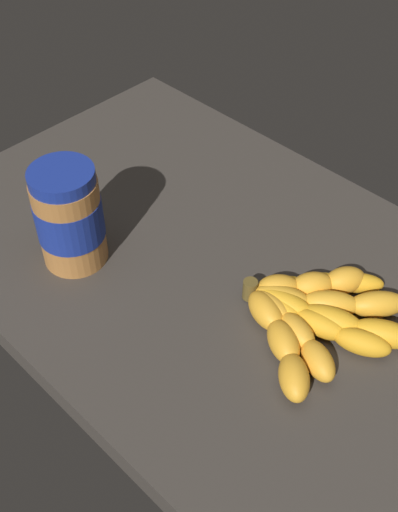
# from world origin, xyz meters

# --- Properties ---
(ground_plane) EXTENTS (0.89, 0.58, 0.04)m
(ground_plane) POSITION_xyz_m (0.00, 0.00, -0.02)
(ground_plane) COLOR #38332D
(banana_bunch) EXTENTS (0.22, 0.25, 0.04)m
(banana_bunch) POSITION_xyz_m (0.17, 0.01, 0.02)
(banana_bunch) COLOR gold
(banana_bunch) RESTS_ON ground_plane
(peanut_butter_jar) EXTENTS (0.09, 0.09, 0.15)m
(peanut_butter_jar) POSITION_xyz_m (-0.14, -0.13, 0.08)
(peanut_butter_jar) COLOR #B27238
(peanut_butter_jar) RESTS_ON ground_plane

